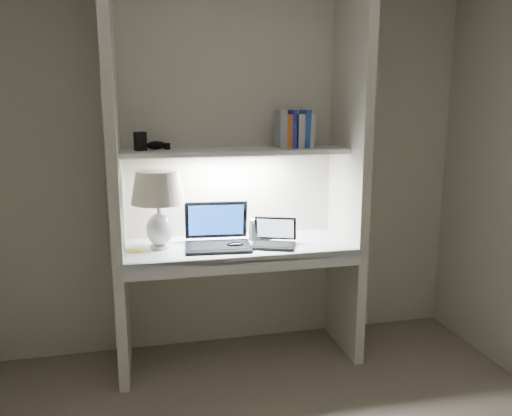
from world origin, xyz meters
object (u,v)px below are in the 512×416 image
object	(u,v)px
laptop_main	(217,236)
speaker	(257,229)
laptop_netbook	(274,239)
table_lamp	(158,197)
book_row	(294,130)

from	to	relation	value
laptop_main	speaker	world-z (taller)	laptop_main
laptop_netbook	speaker	distance (m)	0.18
table_lamp	laptop_main	size ratio (longest dim) A/B	1.13
table_lamp	book_row	distance (m)	0.96
laptop_main	speaker	xyz separation A→B (m)	(0.28, 0.09, 0.01)
laptop_main	laptop_netbook	xyz separation A→B (m)	(0.35, -0.07, -0.02)
laptop_main	book_row	bearing A→B (deg)	16.69
speaker	table_lamp	bearing A→B (deg)	-176.48
laptop_netbook	speaker	size ratio (longest dim) A/B	2.43
speaker	book_row	size ratio (longest dim) A/B	0.56
laptop_netbook	book_row	size ratio (longest dim) A/B	1.37
table_lamp	laptop_main	bearing A→B (deg)	-3.25
laptop_main	speaker	bearing A→B (deg)	22.14
laptop_netbook	book_row	xyz separation A→B (m)	(0.18, 0.18, 0.67)
laptop_main	laptop_netbook	bearing A→B (deg)	-7.03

